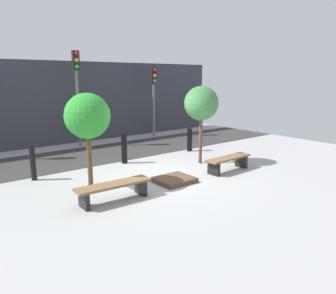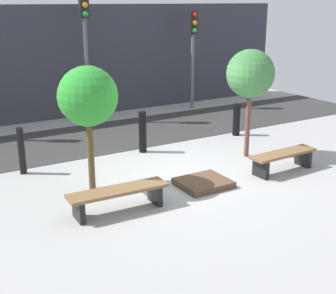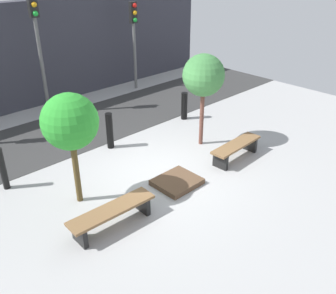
{
  "view_description": "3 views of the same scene",
  "coord_description": "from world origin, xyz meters",
  "px_view_note": "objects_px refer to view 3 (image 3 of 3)",
  "views": [
    {
      "loc": [
        -5.69,
        -7.46,
        2.93
      ],
      "look_at": [
        -0.19,
        -0.6,
        1.04
      ],
      "focal_mm": 35.0,
      "sensor_mm": 36.0,
      "label": 1
    },
    {
      "loc": [
        -5.33,
        -8.08,
        3.73
      ],
      "look_at": [
        -0.51,
        -0.06,
        0.78
      ],
      "focal_mm": 50.0,
      "sensor_mm": 36.0,
      "label": 2
    },
    {
      "loc": [
        -5.45,
        -6.01,
        4.99
      ],
      "look_at": [
        -0.21,
        -0.55,
        1.06
      ],
      "focal_mm": 40.0,
      "sensor_mm": 36.0,
      "label": 3
    }
  ],
  "objects_px": {
    "bollard_center": "(184,106)",
    "planter_bed": "(177,182)",
    "tree_behind_left_bench": "(70,122)",
    "tree_behind_right_bench": "(204,76)",
    "bench_left": "(112,213)",
    "traffic_light_mid_west": "(37,33)",
    "traffic_light_mid_east": "(134,30)",
    "bollard_far_left": "(3,169)",
    "bollard_left": "(110,131)",
    "bench_right": "(236,148)"
  },
  "relations": [
    {
      "from": "planter_bed",
      "to": "traffic_light_mid_east",
      "type": "relative_size",
      "value": 0.31
    },
    {
      "from": "tree_behind_right_bench",
      "to": "bollard_center",
      "type": "relative_size",
      "value": 2.87
    },
    {
      "from": "planter_bed",
      "to": "bollard_center",
      "type": "relative_size",
      "value": 1.12
    },
    {
      "from": "bollard_left",
      "to": "traffic_light_mid_west",
      "type": "distance_m",
      "value": 4.24
    },
    {
      "from": "tree_behind_right_bench",
      "to": "bollard_left",
      "type": "bearing_deg",
      "value": 141.49
    },
    {
      "from": "traffic_light_mid_east",
      "to": "planter_bed",
      "type": "bearing_deg",
      "value": -121.96
    },
    {
      "from": "traffic_light_mid_west",
      "to": "traffic_light_mid_east",
      "type": "relative_size",
      "value": 1.18
    },
    {
      "from": "bollard_far_left",
      "to": "traffic_light_mid_west",
      "type": "relative_size",
      "value": 0.27
    },
    {
      "from": "tree_behind_left_bench",
      "to": "tree_behind_right_bench",
      "type": "relative_size",
      "value": 0.96
    },
    {
      "from": "tree_behind_left_bench",
      "to": "traffic_light_mid_east",
      "type": "height_order",
      "value": "traffic_light_mid_east"
    },
    {
      "from": "planter_bed",
      "to": "tree_behind_left_bench",
      "type": "relative_size",
      "value": 0.41
    },
    {
      "from": "bench_left",
      "to": "tree_behind_right_bench",
      "type": "distance_m",
      "value": 4.63
    },
    {
      "from": "traffic_light_mid_east",
      "to": "bollard_far_left",
      "type": "bearing_deg",
      "value": -152.61
    },
    {
      "from": "bollard_center",
      "to": "planter_bed",
      "type": "bearing_deg",
      "value": -138.47
    },
    {
      "from": "planter_bed",
      "to": "bollard_center",
      "type": "xyz_separation_m",
      "value": [
        3.04,
        2.7,
        0.39
      ]
    },
    {
      "from": "bollard_center",
      "to": "bench_left",
      "type": "bearing_deg",
      "value": -150.39
    },
    {
      "from": "planter_bed",
      "to": "bollard_center",
      "type": "distance_m",
      "value": 4.08
    },
    {
      "from": "traffic_light_mid_west",
      "to": "tree_behind_right_bench",
      "type": "bearing_deg",
      "value": -68.66
    },
    {
      "from": "tree_behind_left_bench",
      "to": "traffic_light_mid_east",
      "type": "xyz_separation_m",
      "value": [
        5.99,
        5.25,
        0.42
      ]
    },
    {
      "from": "bollard_far_left",
      "to": "traffic_light_mid_west",
      "type": "bearing_deg",
      "value": 49.93
    },
    {
      "from": "planter_bed",
      "to": "tree_behind_right_bench",
      "type": "bearing_deg",
      "value": 27.39
    },
    {
      "from": "tree_behind_left_bench",
      "to": "tree_behind_right_bench",
      "type": "distance_m",
      "value": 4.1
    },
    {
      "from": "bench_left",
      "to": "traffic_light_mid_east",
      "type": "height_order",
      "value": "traffic_light_mid_east"
    },
    {
      "from": "tree_behind_right_bench",
      "to": "traffic_light_mid_west",
      "type": "relative_size",
      "value": 0.66
    },
    {
      "from": "bollard_center",
      "to": "traffic_light_mid_east",
      "type": "bearing_deg",
      "value": 76.11
    },
    {
      "from": "bench_left",
      "to": "traffic_light_mid_west",
      "type": "distance_m",
      "value": 7.24
    },
    {
      "from": "traffic_light_mid_west",
      "to": "bench_right",
      "type": "bearing_deg",
      "value": -72.52
    },
    {
      "from": "tree_behind_left_bench",
      "to": "bollard_far_left",
      "type": "xyz_separation_m",
      "value": [
        -0.99,
        1.63,
        -1.39
      ]
    },
    {
      "from": "bollard_center",
      "to": "traffic_light_mid_west",
      "type": "bearing_deg",
      "value": 130.07
    },
    {
      "from": "bollard_center",
      "to": "traffic_light_mid_east",
      "type": "relative_size",
      "value": 0.27
    },
    {
      "from": "bench_right",
      "to": "bollard_left",
      "type": "xyz_separation_m",
      "value": [
        -2.05,
        2.9,
        0.2
      ]
    },
    {
      "from": "bench_left",
      "to": "traffic_light_mid_east",
      "type": "bearing_deg",
      "value": 49.52
    },
    {
      "from": "bench_right",
      "to": "traffic_light_mid_west",
      "type": "distance_m",
      "value": 7.24
    },
    {
      "from": "bench_right",
      "to": "planter_bed",
      "type": "relative_size",
      "value": 1.68
    },
    {
      "from": "tree_behind_left_bench",
      "to": "tree_behind_right_bench",
      "type": "xyz_separation_m",
      "value": [
        4.1,
        0.0,
        0.12
      ]
    },
    {
      "from": "bench_left",
      "to": "bollard_left",
      "type": "height_order",
      "value": "bollard_left"
    },
    {
      "from": "bollard_left",
      "to": "tree_behind_right_bench",
      "type": "bearing_deg",
      "value": -38.51
    },
    {
      "from": "bench_left",
      "to": "bollard_center",
      "type": "distance_m",
      "value": 5.86
    },
    {
      "from": "bench_right",
      "to": "planter_bed",
      "type": "xyz_separation_m",
      "value": [
        -2.05,
        0.2,
        -0.26
      ]
    },
    {
      "from": "bench_right",
      "to": "traffic_light_mid_west",
      "type": "height_order",
      "value": "traffic_light_mid_west"
    },
    {
      "from": "bench_right",
      "to": "traffic_light_mid_east",
      "type": "relative_size",
      "value": 0.51
    },
    {
      "from": "bench_left",
      "to": "bench_right",
      "type": "relative_size",
      "value": 1.09
    },
    {
      "from": "bollard_far_left",
      "to": "traffic_light_mid_west",
      "type": "xyz_separation_m",
      "value": [
        3.04,
        3.62,
        2.2
      ]
    },
    {
      "from": "traffic_light_mid_west",
      "to": "bollard_center",
      "type": "bearing_deg",
      "value": -49.93
    },
    {
      "from": "tree_behind_left_bench",
      "to": "planter_bed",
      "type": "bearing_deg",
      "value": -27.39
    },
    {
      "from": "tree_behind_right_bench",
      "to": "bollard_center",
      "type": "xyz_separation_m",
      "value": [
        0.99,
        1.63,
        -1.59
      ]
    },
    {
      "from": "bench_right",
      "to": "traffic_light_mid_east",
      "type": "bearing_deg",
      "value": 71.72
    },
    {
      "from": "traffic_light_mid_west",
      "to": "traffic_light_mid_east",
      "type": "bearing_deg",
      "value": -0.02
    },
    {
      "from": "planter_bed",
      "to": "bench_left",
      "type": "bearing_deg",
      "value": -174.43
    },
    {
      "from": "bollard_left",
      "to": "bollard_center",
      "type": "relative_size",
      "value": 1.14
    }
  ]
}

